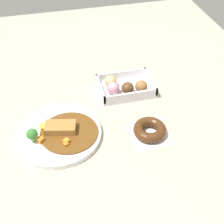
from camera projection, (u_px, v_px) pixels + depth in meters
ground_plane at (80, 101)px, 1.17m from camera, size 1.60×1.60×0.00m
curry_plate at (59, 133)px, 1.03m from camera, size 0.29×0.29×0.07m
donut_box at (125, 87)px, 1.20m from camera, size 0.21×0.15×0.06m
chocolate_ring_donut at (150, 130)px, 1.03m from camera, size 0.14×0.14×0.04m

